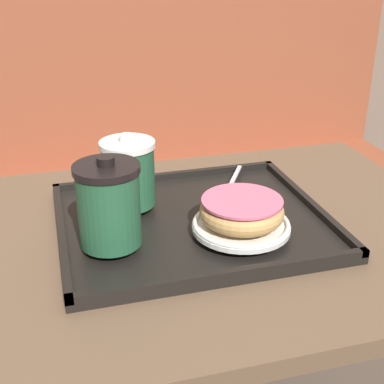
{
  "coord_description": "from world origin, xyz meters",
  "views": [
    {
      "loc": [
        -0.22,
        -0.76,
        1.15
      ],
      "look_at": [
        -0.01,
        0.02,
        0.77
      ],
      "focal_mm": 50.0,
      "sensor_mm": 36.0,
      "label": 1
    }
  ],
  "objects_px": {
    "donut_chocolate_glazed": "(242,210)",
    "spoon": "(228,189)",
    "coffee_cup_front": "(109,204)",
    "coffee_cup_rear": "(129,173)"
  },
  "relations": [
    {
      "from": "donut_chocolate_glazed",
      "to": "spoon",
      "type": "height_order",
      "value": "donut_chocolate_glazed"
    },
    {
      "from": "spoon",
      "to": "donut_chocolate_glazed",
      "type": "bearing_deg",
      "value": 19.84
    },
    {
      "from": "coffee_cup_front",
      "to": "spoon",
      "type": "distance_m",
      "value": 0.27
    },
    {
      "from": "coffee_cup_front",
      "to": "coffee_cup_rear",
      "type": "bearing_deg",
      "value": 68.32
    },
    {
      "from": "coffee_cup_front",
      "to": "coffee_cup_rear",
      "type": "distance_m",
      "value": 0.14
    },
    {
      "from": "coffee_cup_rear",
      "to": "donut_chocolate_glazed",
      "type": "relative_size",
      "value": 0.95
    },
    {
      "from": "coffee_cup_rear",
      "to": "spoon",
      "type": "bearing_deg",
      "value": 0.34
    },
    {
      "from": "donut_chocolate_glazed",
      "to": "coffee_cup_rear",
      "type": "bearing_deg",
      "value": 138.03
    },
    {
      "from": "coffee_cup_front",
      "to": "donut_chocolate_glazed",
      "type": "height_order",
      "value": "coffee_cup_front"
    },
    {
      "from": "coffee_cup_front",
      "to": "spoon",
      "type": "relative_size",
      "value": 0.94
    }
  ]
}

